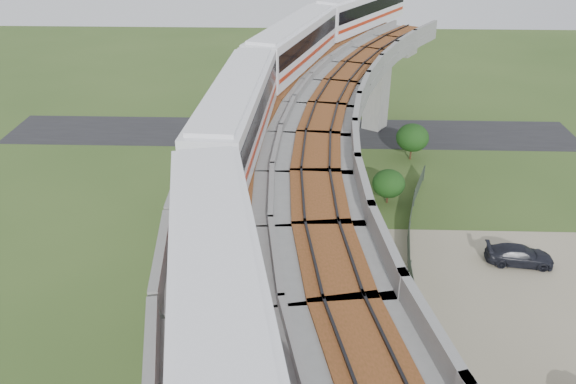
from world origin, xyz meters
The scene contains 11 objects.
ground centered at (0.00, 0.00, 0.00)m, with size 160.00×160.00×0.00m, color #375020.
dirt_lot centered at (14.00, -2.00, 0.02)m, with size 18.00×26.00×0.04m, color gray.
asphalt_road centered at (0.00, 30.00, 0.01)m, with size 60.00×8.00×0.03m, color #232326.
viaduct centered at (3.84, 0.00, 9.05)m, with size 19.58×73.98×11.40m.
metro_train centered at (1.15, 9.75, 12.31)m, with size 16.05×60.47×3.64m.
fence centered at (9.75, 0.00, 0.75)m, with size 3.87×38.73×1.50m.
tree_0 centered at (11.76, 23.74, 2.25)m, with size 3.08×3.08×3.56m.
tree_1 centered at (8.50, 15.21, 1.79)m, with size 2.70×2.70×2.94m.
tree_2 centered at (6.40, 2.93, 2.01)m, with size 1.97×1.97×2.85m.
tree_3 centered at (7.07, -4.08, 2.04)m, with size 2.95×2.95×3.30m.
car_dark centered at (16.61, 6.88, 0.70)m, with size 1.86×4.58×1.33m, color black.
Camera 1 is at (1.59, -25.61, 23.24)m, focal length 35.00 mm.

